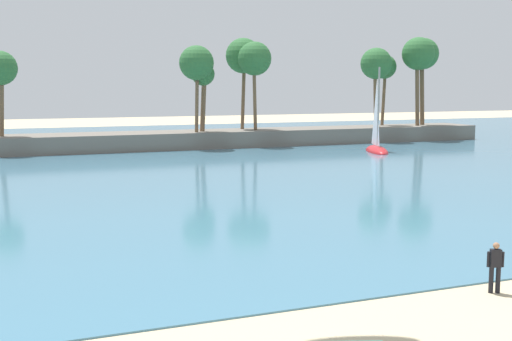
# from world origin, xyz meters

# --- Properties ---
(sea) EXTENTS (220.00, 90.21, 0.06)m
(sea) POSITION_xyz_m (0.00, 54.33, 0.03)
(sea) COLOR teal
(sea) RESTS_ON ground
(palm_headland) EXTENTS (93.81, 6.63, 12.44)m
(palm_headland) POSITION_xyz_m (5.86, 59.44, 3.61)
(palm_headland) COLOR slate
(palm_headland) RESTS_ON ground
(person_at_waterline) EXTENTS (0.51, 0.32, 1.67)m
(person_at_waterline) POSITION_xyz_m (6.77, 8.34, 0.89)
(person_at_waterline) COLOR black
(person_at_waterline) RESTS_ON ground
(sailboat_near_shore) EXTENTS (3.93, 6.47, 9.01)m
(sailboat_near_shore) POSITION_xyz_m (27.56, 48.16, 0.87)
(sailboat_near_shore) COLOR red
(sailboat_near_shore) RESTS_ON sea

